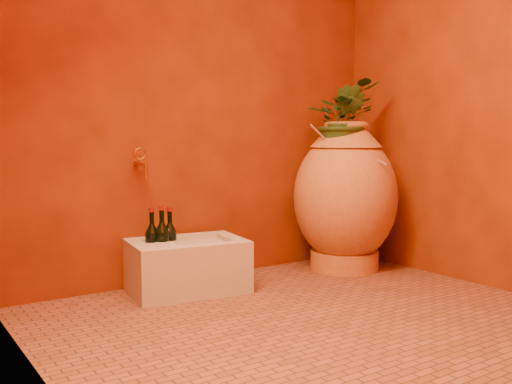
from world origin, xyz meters
TOP-DOWN VIEW (x-y plane):
  - floor at (0.00, 0.00)m, footprint 2.50×2.50m
  - wall_back at (0.00, 1.00)m, footprint 2.50×0.02m
  - wall_left at (-1.25, 0.00)m, footprint 0.02×2.00m
  - wall_right at (1.25, 0.00)m, footprint 0.02×2.00m
  - amphora at (0.85, 0.65)m, footprint 0.87×0.87m
  - stone_basin at (-0.27, 0.75)m, footprint 0.69×0.52m
  - wine_bottle_a at (-0.34, 0.82)m, footprint 0.08×0.08m
  - wine_bottle_b at (-0.44, 0.82)m, footprint 0.08×0.08m
  - wine_bottle_c at (-0.40, 0.79)m, footprint 0.08×0.08m
  - wall_tap at (-0.46, 0.91)m, footprint 0.08×0.16m
  - plant_main at (0.82, 0.66)m, footprint 0.55×0.51m
  - plant_side at (0.80, 0.61)m, footprint 0.29×0.30m

SIDE VIEW (x-z plane):
  - floor at x=0.00m, z-range 0.00..0.00m
  - stone_basin at x=-0.27m, z-range -0.01..0.29m
  - wine_bottle_a at x=-0.34m, z-range 0.12..0.44m
  - wine_bottle_b at x=-0.44m, z-range 0.12..0.44m
  - wine_bottle_c at x=-0.40m, z-range 0.12..0.45m
  - amphora at x=0.85m, z-range 0.00..0.97m
  - wall_tap at x=-0.46m, z-range 0.65..0.83m
  - plant_main at x=0.82m, z-range 0.72..1.24m
  - plant_side at x=0.80m, z-range 0.77..1.20m
  - wall_back at x=0.00m, z-range 0.00..2.50m
  - wall_left at x=-1.25m, z-range 0.00..2.50m
  - wall_right at x=1.25m, z-range 0.00..2.50m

